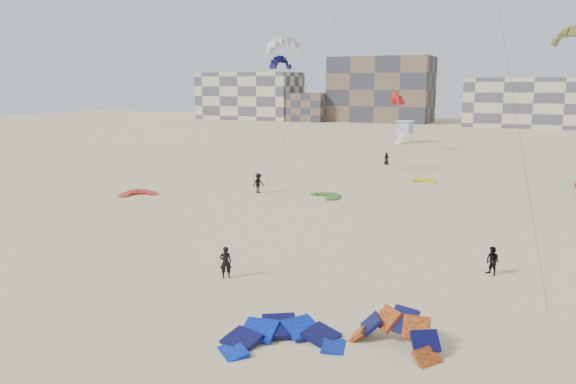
% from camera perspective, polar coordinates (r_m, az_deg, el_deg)
% --- Properties ---
extents(ground, '(320.00, 320.00, 0.00)m').
position_cam_1_polar(ground, '(28.56, -6.14, -9.98)').
color(ground, beige).
rests_on(ground, ground).
extents(kite_ground_blue, '(6.66, 6.75, 2.30)m').
position_cam_1_polar(kite_ground_blue, '(23.03, -0.55, -15.20)').
color(kite_ground_blue, '#0437BE').
rests_on(kite_ground_blue, ground).
extents(kite_ground_orange, '(4.48, 4.52, 3.61)m').
position_cam_1_polar(kite_ground_orange, '(23.18, 10.80, -15.23)').
color(kite_ground_orange, orange).
rests_on(kite_ground_orange, ground).
extents(kite_ground_red, '(4.66, 4.65, 1.20)m').
position_cam_1_polar(kite_ground_red, '(54.42, -14.96, -0.29)').
color(kite_ground_red, red).
rests_on(kite_ground_red, ground).
extents(kite_ground_green, '(4.42, 4.46, 0.59)m').
position_cam_1_polar(kite_ground_green, '(51.75, 3.92, -0.51)').
color(kite_ground_green, '#347C23').
rests_on(kite_ground_green, ground).
extents(kite_ground_yellow, '(2.90, 3.08, 1.22)m').
position_cam_1_polar(kite_ground_yellow, '(61.26, 13.49, 0.98)').
color(kite_ground_yellow, yellow).
rests_on(kite_ground_yellow, ground).
extents(kitesurfer_main, '(0.76, 0.70, 1.74)m').
position_cam_1_polar(kitesurfer_main, '(30.13, -6.36, -7.11)').
color(kitesurfer_main, black).
rests_on(kitesurfer_main, ground).
extents(kitesurfer_b, '(0.97, 0.92, 1.57)m').
position_cam_1_polar(kitesurfer_b, '(32.38, 20.05, -6.60)').
color(kitesurfer_b, black).
rests_on(kitesurfer_b, ground).
extents(kitesurfer_c, '(1.15, 1.41, 1.90)m').
position_cam_1_polar(kitesurfer_c, '(53.48, -3.03, 0.90)').
color(kitesurfer_c, black).
rests_on(kitesurfer_c, ground).
extents(kitesurfer_e, '(0.89, 0.71, 1.58)m').
position_cam_1_polar(kitesurfer_e, '(73.87, 9.97, 3.36)').
color(kitesurfer_e, black).
rests_on(kitesurfer_e, ground).
extents(kite_fly_grey, '(6.77, 5.20, 14.56)m').
position_cam_1_polar(kite_fly_grey, '(61.20, -0.39, 14.48)').
color(kite_fly_grey, silver).
rests_on(kite_fly_grey, ground).
extents(kite_fly_olive, '(8.80, 7.84, 14.85)m').
position_cam_1_polar(kite_fly_olive, '(61.31, 26.74, 13.79)').
color(kite_fly_olive, brown).
rests_on(kite_fly_olive, ground).
extents(kite_fly_navy, '(4.25, 7.68, 13.13)m').
position_cam_1_polar(kite_fly_navy, '(79.22, -0.73, 12.88)').
color(kite_fly_navy, '#0A0842').
rests_on(kite_fly_navy, ground).
extents(kite_fly_red, '(5.16, 9.22, 8.43)m').
position_cam_1_polar(kite_fly_red, '(87.68, 11.02, 9.19)').
color(kite_fly_red, red).
rests_on(kite_fly_red, ground).
extents(lifeguard_tower_far, '(3.01, 5.48, 3.92)m').
position_cam_1_polar(lifeguard_tower_far, '(103.25, 11.76, 6.01)').
color(lifeguard_tower_far, white).
rests_on(lifeguard_tower_far, ground).
extents(condo_west_a, '(30.00, 15.00, 14.00)m').
position_cam_1_polar(condo_west_a, '(174.36, -3.90, 9.71)').
color(condo_west_a, beige).
rests_on(condo_west_a, ground).
extents(condo_west_b, '(28.00, 14.00, 18.00)m').
position_cam_1_polar(condo_west_b, '(162.85, 9.44, 10.23)').
color(condo_west_b, brown).
rests_on(condo_west_b, ground).
extents(condo_mid, '(32.00, 16.00, 12.00)m').
position_cam_1_polar(condo_mid, '(152.91, 23.72, 8.33)').
color(condo_mid, beige).
rests_on(condo_mid, ground).
extents(condo_fill_left, '(12.00, 10.00, 8.00)m').
position_cam_1_polar(condo_fill_left, '(163.91, 1.99, 8.62)').
color(condo_fill_left, brown).
rests_on(condo_fill_left, ground).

